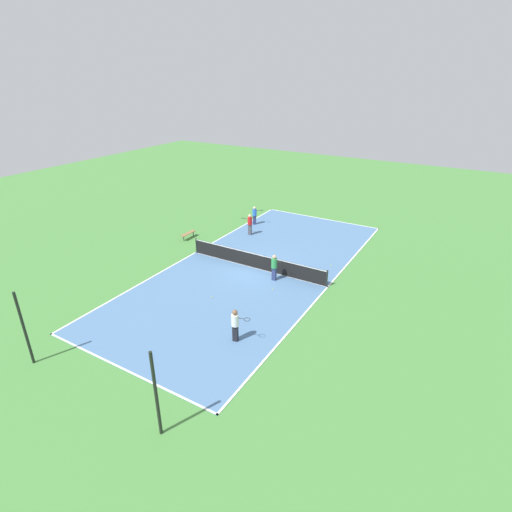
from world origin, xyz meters
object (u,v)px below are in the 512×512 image
at_px(player_near_blue, 255,214).
at_px(player_far_green, 274,266).
at_px(tennis_ball_right_alley, 212,297).
at_px(fence_post_back_left, 156,395).
at_px(player_coach_red, 250,223).
at_px(tennis_net, 256,260).
at_px(bench, 188,234).
at_px(player_near_white, 235,323).
at_px(tennis_ball_midcourt, 273,290).
at_px(fence_post_back_right, 24,329).
at_px(tennis_ball_left_sideline, 331,266).

bearing_deg(player_near_blue, player_far_green, -92.84).
height_order(tennis_ball_right_alley, fence_post_back_left, fence_post_back_left).
bearing_deg(player_coach_red, fence_post_back_left, 102.47).
height_order(tennis_net, player_near_blue, player_near_blue).
relative_size(bench, player_near_white, 0.85).
distance_m(bench, player_coach_red, 4.88).
height_order(tennis_net, fence_post_back_left, fence_post_back_left).
distance_m(player_near_white, tennis_ball_midcourt, 5.38).
xyz_separation_m(tennis_ball_midcourt, fence_post_back_left, (-1.44, 11.15, 1.75)).
bearing_deg(tennis_ball_right_alley, player_coach_red, -71.24).
bearing_deg(player_far_green, bench, 157.52).
bearing_deg(tennis_ball_right_alley, bench, -42.73).
relative_size(tennis_net, fence_post_back_right, 2.75).
bearing_deg(tennis_ball_midcourt, fence_post_back_left, 97.36).
relative_size(bench, tennis_ball_right_alley, 21.67).
bearing_deg(tennis_ball_left_sideline, fence_post_back_left, 88.63).
xyz_separation_m(player_near_blue, tennis_ball_right_alley, (-4.12, 11.77, -0.86)).
distance_m(player_coach_red, tennis_ball_midcourt, 9.15).
distance_m(tennis_net, player_near_white, 7.93).
xyz_separation_m(player_coach_red, tennis_ball_midcourt, (-5.83, 6.98, -0.94)).
height_order(player_coach_red, player_near_blue, player_coach_red).
height_order(player_coach_red, tennis_ball_midcourt, player_coach_red).
relative_size(player_near_blue, tennis_ball_left_sideline, 23.03).
relative_size(player_near_white, fence_post_back_right, 0.48).
height_order(tennis_net, tennis_ball_midcourt, tennis_net).
bearing_deg(tennis_ball_midcourt, player_coach_red, -50.13).
height_order(tennis_ball_left_sideline, tennis_ball_midcourt, same).
bearing_deg(tennis_ball_midcourt, tennis_ball_right_alley, 44.42).
relative_size(tennis_net, player_far_green, 5.86).
height_order(player_near_blue, fence_post_back_right, fence_post_back_right).
bearing_deg(player_near_blue, fence_post_back_left, -108.53).
xyz_separation_m(player_far_green, tennis_ball_right_alley, (2.06, 3.73, -0.95)).
bearing_deg(player_near_blue, fence_post_back_right, -128.75).
distance_m(tennis_ball_midcourt, fence_post_back_left, 11.38).
bearing_deg(fence_post_back_right, bench, -77.19).
bearing_deg(bench, fence_post_back_right, 12.81).
bearing_deg(player_coach_red, player_near_white, 109.06).
distance_m(bench, fence_post_back_right, 15.50).
distance_m(player_coach_red, fence_post_back_left, 19.56).
height_order(player_far_green, tennis_ball_left_sideline, player_far_green).
distance_m(player_near_blue, player_far_green, 10.14).
relative_size(tennis_net, tennis_ball_left_sideline, 146.73).
xyz_separation_m(tennis_net, player_near_blue, (4.36, -7.19, 0.34)).
distance_m(tennis_ball_right_alley, fence_post_back_right, 9.48).
distance_m(player_near_white, player_near_blue, 16.29).
distance_m(player_far_green, tennis_ball_right_alley, 4.36).
relative_size(tennis_ball_left_sideline, fence_post_back_right, 0.02).
distance_m(player_coach_red, player_far_green, 7.85).
distance_m(player_coach_red, tennis_ball_left_sideline, 8.01).
relative_size(tennis_ball_left_sideline, fence_post_back_left, 0.02).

